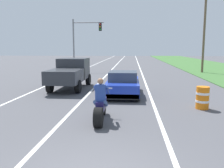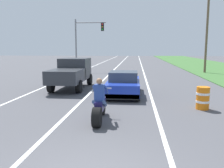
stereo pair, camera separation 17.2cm
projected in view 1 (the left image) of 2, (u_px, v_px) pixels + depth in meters
The scene contains 9 objects.
lane_stripe_left_solid at pixel (73, 74), 24.80m from camera, with size 0.14×120.00×0.01m, color white.
lane_stripe_right_solid at pixel (142, 75), 24.19m from camera, with size 0.14×120.00×0.01m, color white.
lane_stripe_centre_dashed at pixel (107, 74), 24.49m from camera, with size 0.14×120.00×0.01m, color white.
motorcycle_with_rider at pixel (101, 106), 8.62m from camera, with size 0.70×2.21×1.62m.
sports_car_blue at pixel (123, 84), 13.70m from camera, with size 1.84×4.30×1.37m.
pickup_truck_left_lane_dark_grey at pixel (70, 72), 15.81m from camera, with size 2.02×4.80×1.98m.
traffic_light_mast_near at pixel (82, 37), 27.66m from camera, with size 3.65×0.34×6.00m.
utility_pole_roadside at pixel (204, 36), 25.46m from camera, with size 0.24×0.24×7.90m, color brown.
construction_barrel_nearest at pixel (203, 98), 10.53m from camera, with size 0.58×0.58×1.00m.
Camera 1 is at (0.76, -4.24, 2.67)m, focal length 38.15 mm.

